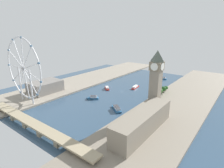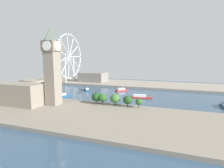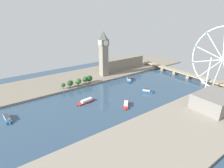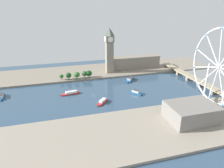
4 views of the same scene
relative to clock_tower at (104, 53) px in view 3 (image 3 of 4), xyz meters
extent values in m
plane|color=#334C66|center=(88.47, -49.21, -46.68)|extent=(382.77, 382.77, 0.00)
cube|color=gray|center=(-17.92, -49.21, -45.18)|extent=(90.00, 520.00, 3.00)
cube|color=gray|center=(194.86, -49.21, -45.18)|extent=(90.00, 520.00, 3.00)
cube|color=gray|center=(0.00, 0.00, -14.77)|extent=(13.10, 13.10, 57.83)
cube|color=#776B57|center=(0.00, 0.00, 19.76)|extent=(15.19, 15.19, 11.24)
pyramid|color=#4C564C|center=(0.00, 0.00, 32.75)|extent=(13.75, 13.75, 14.75)
cylinder|color=white|center=(0.00, 7.86, 19.76)|extent=(9.95, 0.50, 9.95)
cylinder|color=white|center=(0.00, -7.86, 19.76)|extent=(9.95, 0.50, 9.95)
cylinder|color=white|center=(7.86, 0.00, 19.76)|extent=(0.50, 9.95, 9.95)
cylinder|color=white|center=(-7.86, 0.00, 19.76)|extent=(0.50, 9.95, 9.95)
cube|color=gray|center=(-13.89, 57.82, -31.84)|extent=(22.00, 99.63, 23.69)
cylinder|color=#513823|center=(18.54, -90.89, -41.88)|extent=(0.80, 0.80, 3.61)
ellipsoid|color=#285623|center=(18.54, -90.89, -37.20)|extent=(7.20, 7.20, 6.48)
cylinder|color=#513823|center=(19.10, -78.90, -41.98)|extent=(0.80, 0.80, 3.40)
ellipsoid|color=#1E471E|center=(19.10, -78.90, -36.30)|extent=(9.96, 9.96, 8.96)
cylinder|color=#513823|center=(19.55, -64.58, -42.05)|extent=(0.80, 0.80, 3.27)
ellipsoid|color=#386B2D|center=(19.55, -64.58, -36.14)|extent=(10.69, 10.69, 9.62)
cylinder|color=#513823|center=(18.13, -50.65, -41.78)|extent=(0.80, 0.80, 3.80)
ellipsoid|color=#285623|center=(18.13, -50.65, -35.99)|extent=(9.72, 9.72, 8.75)
cylinder|color=#513823|center=(18.90, -43.13, -42.01)|extent=(0.80, 0.80, 3.34)
ellipsoid|color=#1E471E|center=(18.90, -43.13, -35.87)|extent=(11.18, 11.18, 10.06)
torus|color=silver|center=(171.65, 89.59, 9.35)|extent=(93.68, 2.23, 93.68)
cylinder|color=#99999E|center=(171.65, 89.59, 9.35)|extent=(5.49, 3.00, 5.49)
cylinder|color=silver|center=(168.39, 89.59, 31.98)|extent=(7.83, 1.34, 45.45)
cylinder|color=silver|center=(156.67, 89.59, 26.63)|extent=(30.95, 1.34, 35.43)
cylinder|color=silver|center=(149.71, 89.59, 15.79)|extent=(44.25, 1.34, 14.16)
cylinder|color=silver|center=(149.71, 89.59, 2.91)|extent=(44.25, 1.34, 14.16)
cylinder|color=silver|center=(156.67, 89.59, -7.93)|extent=(30.95, 1.34, 35.43)
cylinder|color=silver|center=(168.39, 89.59, -13.28)|extent=(7.83, 1.34, 45.45)
ellipsoid|color=teal|center=(141.70, 89.59, 43.91)|extent=(4.80, 3.20, 3.20)
ellipsoid|color=teal|center=(127.77, 89.59, 22.23)|extent=(4.80, 3.20, 3.20)
ellipsoid|color=teal|center=(127.77, 89.59, -3.53)|extent=(4.80, 3.20, 3.20)
ellipsoid|color=teal|center=(141.70, 89.59, -25.21)|extent=(4.80, 3.20, 3.20)
ellipsoid|color=teal|center=(165.14, 89.59, -35.91)|extent=(4.80, 3.20, 3.20)
cylinder|color=silver|center=(155.64, 89.59, -17.17)|extent=(2.40, 2.40, 53.03)
cube|color=gray|center=(191.95, 44.34, -34.06)|extent=(39.63, 53.99, 19.25)
cube|color=tan|center=(88.47, 126.66, -39.10)|extent=(194.77, 13.34, 2.00)
cube|color=gray|center=(42.43, 126.66, -43.39)|extent=(6.00, 12.00, 6.59)
cube|color=gray|center=(73.12, 126.66, -43.39)|extent=(6.00, 12.00, 6.59)
cube|color=gray|center=(103.82, 126.66, -43.39)|extent=(6.00, 12.00, 6.59)
cube|color=gray|center=(134.51, 126.66, -43.39)|extent=(6.00, 12.00, 6.59)
cube|color=#235684|center=(46.50, 24.56, -45.49)|extent=(24.91, 21.15, 2.39)
cone|color=#235684|center=(58.39, 15.78, -45.49)|extent=(5.10, 4.64, 2.39)
cube|color=silver|center=(45.48, 25.32, -42.71)|extent=(16.96, 14.83, 3.18)
cube|color=#38383D|center=(45.48, 25.32, -40.94)|extent=(15.46, 13.61, 0.36)
cube|color=#235684|center=(62.48, -177.97, -45.47)|extent=(21.89, 8.15, 2.43)
cone|color=#235684|center=(74.89, -176.95, -45.47)|extent=(4.05, 2.74, 2.43)
cube|color=silver|center=(61.41, -178.06, -42.98)|extent=(15.54, 6.61, 2.54)
cube|color=#38383D|center=(61.41, -178.06, -41.54)|extent=(14.01, 6.23, 0.34)
cube|color=#B22D28|center=(118.00, -42.07, -45.60)|extent=(19.24, 18.41, 2.18)
cone|color=#B22D28|center=(126.77, -50.15, -45.60)|extent=(4.19, 4.10, 2.18)
cube|color=white|center=(117.25, -41.38, -43.08)|extent=(12.41, 12.01, 2.85)
cube|color=#B22D28|center=(77.31, -81.32, -45.77)|extent=(9.77, 26.64, 1.83)
cone|color=#B22D28|center=(79.40, -96.29, -45.77)|extent=(2.47, 4.89, 1.83)
cube|color=white|center=(77.13, -80.03, -43.35)|extent=(7.53, 17.48, 3.00)
cube|color=#235684|center=(103.00, 13.76, -45.45)|extent=(18.06, 15.56, 2.47)
cone|color=#235684|center=(111.55, 20.23, -45.45)|extent=(4.14, 3.98, 2.47)
cube|color=silver|center=(102.26, 13.20, -42.63)|extent=(11.74, 10.47, 3.17)
cube|color=#38383D|center=(102.26, 13.20, -40.84)|extent=(10.71, 9.62, 0.40)
camera|label=1|loc=(-96.55, 222.01, 66.25)|focal=29.42mm
camera|label=2|loc=(-163.85, -127.90, 8.37)|focal=29.48mm
camera|label=3|loc=(284.61, -185.34, 73.41)|focal=29.25mm
camera|label=4|loc=(363.94, -97.66, 81.68)|focal=33.00mm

